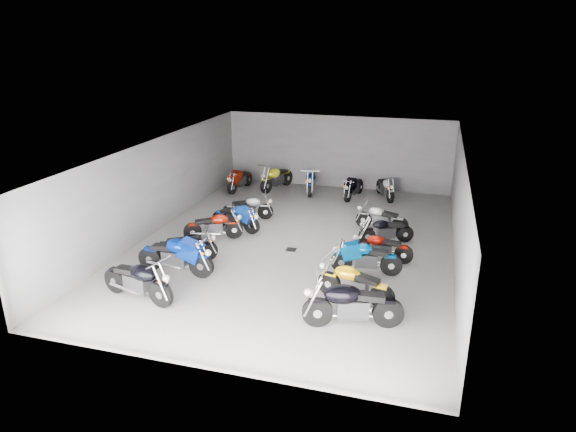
{
  "coord_description": "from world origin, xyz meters",
  "views": [
    {
      "loc": [
        4.11,
        -15.1,
        6.56
      ],
      "look_at": [
        -0.22,
        -0.12,
        1.0
      ],
      "focal_mm": 32.0,
      "sensor_mm": 36.0,
      "label": 1
    }
  ],
  "objects_px": {
    "motorcycle_left_b": "(176,256)",
    "motorcycle_back_c": "(311,181)",
    "motorcycle_right_e": "(386,230)",
    "motorcycle_right_b": "(354,283)",
    "motorcycle_left_d": "(214,226)",
    "motorcycle_left_c": "(187,246)",
    "motorcycle_left_e": "(236,218)",
    "motorcycle_left_a": "(138,280)",
    "motorcycle_back_e": "(385,188)",
    "drain_grate": "(291,250)",
    "motorcycle_back_d": "(354,187)",
    "motorcycle_right_f": "(381,218)",
    "motorcycle_right_a": "(352,305)",
    "motorcycle_back_b": "(276,178)",
    "motorcycle_right_d": "(381,247)",
    "motorcycle_right_c": "(365,258)",
    "motorcycle_left_f": "(248,208)",
    "motorcycle_back_a": "(240,179)"
  },
  "relations": [
    {
      "from": "motorcycle_right_e",
      "to": "motorcycle_back_b",
      "type": "relative_size",
      "value": 0.81
    },
    {
      "from": "motorcycle_left_c",
      "to": "motorcycle_left_e",
      "type": "xyz_separation_m",
      "value": [
        0.52,
        2.76,
        0.01
      ]
    },
    {
      "from": "motorcycle_right_e",
      "to": "motorcycle_left_b",
      "type": "bearing_deg",
      "value": 101.39
    },
    {
      "from": "motorcycle_left_d",
      "to": "motorcycle_right_f",
      "type": "bearing_deg",
      "value": 90.0
    },
    {
      "from": "motorcycle_left_b",
      "to": "motorcycle_right_a",
      "type": "xyz_separation_m",
      "value": [
        5.29,
        -1.42,
        0.01
      ]
    },
    {
      "from": "motorcycle_left_e",
      "to": "motorcycle_left_d",
      "type": "bearing_deg",
      "value": -8.19
    },
    {
      "from": "motorcycle_back_b",
      "to": "motorcycle_back_e",
      "type": "distance_m",
      "value": 4.79
    },
    {
      "from": "motorcycle_left_c",
      "to": "motorcycle_left_f",
      "type": "bearing_deg",
      "value": 154.82
    },
    {
      "from": "motorcycle_left_d",
      "to": "motorcycle_back_c",
      "type": "relative_size",
      "value": 0.89
    },
    {
      "from": "motorcycle_right_c",
      "to": "motorcycle_back_d",
      "type": "distance_m",
      "value": 7.28
    },
    {
      "from": "motorcycle_left_a",
      "to": "motorcycle_back_e",
      "type": "distance_m",
      "value": 11.82
    },
    {
      "from": "motorcycle_left_f",
      "to": "motorcycle_right_b",
      "type": "relative_size",
      "value": 0.88
    },
    {
      "from": "motorcycle_left_e",
      "to": "motorcycle_back_d",
      "type": "relative_size",
      "value": 0.99
    },
    {
      "from": "motorcycle_left_c",
      "to": "motorcycle_left_e",
      "type": "bearing_deg",
      "value": 151.81
    },
    {
      "from": "motorcycle_right_a",
      "to": "motorcycle_right_f",
      "type": "xyz_separation_m",
      "value": [
        -0.05,
        6.58,
        -0.12
      ]
    },
    {
      "from": "motorcycle_right_a",
      "to": "motorcycle_back_b",
      "type": "relative_size",
      "value": 1.09
    },
    {
      "from": "motorcycle_left_d",
      "to": "motorcycle_right_b",
      "type": "bearing_deg",
      "value": 36.0
    },
    {
      "from": "motorcycle_left_d",
      "to": "motorcycle_right_a",
      "type": "xyz_separation_m",
      "value": [
        5.33,
        -4.15,
        0.1
      ]
    },
    {
      "from": "motorcycle_left_a",
      "to": "motorcycle_left_f",
      "type": "relative_size",
      "value": 1.22
    },
    {
      "from": "motorcycle_back_a",
      "to": "motorcycle_back_c",
      "type": "distance_m",
      "value": 3.16
    },
    {
      "from": "motorcycle_left_f",
      "to": "motorcycle_right_c",
      "type": "distance_m",
      "value": 5.9
    },
    {
      "from": "motorcycle_left_b",
      "to": "motorcycle_back_e",
      "type": "bearing_deg",
      "value": 152.2
    },
    {
      "from": "motorcycle_left_c",
      "to": "motorcycle_right_e",
      "type": "relative_size",
      "value": 1.07
    },
    {
      "from": "drain_grate",
      "to": "motorcycle_back_c",
      "type": "height_order",
      "value": "motorcycle_back_c"
    },
    {
      "from": "motorcycle_right_f",
      "to": "motorcycle_back_e",
      "type": "xyz_separation_m",
      "value": [
        -0.25,
        3.79,
        0.01
      ]
    },
    {
      "from": "motorcycle_left_e",
      "to": "motorcycle_right_b",
      "type": "height_order",
      "value": "motorcycle_right_b"
    },
    {
      "from": "motorcycle_right_b",
      "to": "motorcycle_right_f",
      "type": "distance_m",
      "value": 5.35
    },
    {
      "from": "drain_grate",
      "to": "motorcycle_right_f",
      "type": "height_order",
      "value": "motorcycle_right_f"
    },
    {
      "from": "motorcycle_left_b",
      "to": "motorcycle_back_c",
      "type": "xyz_separation_m",
      "value": [
        1.81,
        8.91,
        -0.06
      ]
    },
    {
      "from": "motorcycle_right_e",
      "to": "motorcycle_right_b",
      "type": "bearing_deg",
      "value": 150.47
    },
    {
      "from": "motorcycle_left_f",
      "to": "motorcycle_back_d",
      "type": "bearing_deg",
      "value": 120.0
    },
    {
      "from": "motorcycle_left_f",
      "to": "motorcycle_left_c",
      "type": "bearing_deg",
      "value": -25.82
    },
    {
      "from": "motorcycle_right_d",
      "to": "motorcycle_left_b",
      "type": "bearing_deg",
      "value": 113.77
    },
    {
      "from": "motorcycle_left_c",
      "to": "motorcycle_back_b",
      "type": "relative_size",
      "value": 0.87
    },
    {
      "from": "drain_grate",
      "to": "motorcycle_back_b",
      "type": "distance_m",
      "value": 6.84
    },
    {
      "from": "motorcycle_right_b",
      "to": "motorcycle_left_d",
      "type": "bearing_deg",
      "value": 74.73
    },
    {
      "from": "motorcycle_left_a",
      "to": "motorcycle_left_c",
      "type": "distance_m",
      "value": 2.61
    },
    {
      "from": "motorcycle_left_b",
      "to": "motorcycle_left_d",
      "type": "height_order",
      "value": "motorcycle_left_b"
    },
    {
      "from": "motorcycle_left_a",
      "to": "drain_grate",
      "type": "bearing_deg",
      "value": 158.65
    },
    {
      "from": "motorcycle_left_c",
      "to": "motorcycle_left_b",
      "type": "bearing_deg",
      "value": -8.57
    },
    {
      "from": "motorcycle_back_a",
      "to": "motorcycle_back_c",
      "type": "xyz_separation_m",
      "value": [
        3.12,
        0.51,
        0.03
      ]
    },
    {
      "from": "motorcycle_left_f",
      "to": "motorcycle_back_e",
      "type": "relative_size",
      "value": 1.01
    },
    {
      "from": "motorcycle_left_b",
      "to": "motorcycle_left_d",
      "type": "xyz_separation_m",
      "value": [
        -0.04,
        2.73,
        -0.09
      ]
    },
    {
      "from": "motorcycle_right_a",
      "to": "motorcycle_left_e",
      "type": "bearing_deg",
      "value": 28.89
    },
    {
      "from": "motorcycle_back_d",
      "to": "motorcycle_right_f",
      "type": "bearing_deg",
      "value": 125.07
    },
    {
      "from": "motorcycle_right_a",
      "to": "motorcycle_left_a",
      "type": "bearing_deg",
      "value": 77.51
    },
    {
      "from": "motorcycle_left_b",
      "to": "motorcycle_back_e",
      "type": "relative_size",
      "value": 1.29
    },
    {
      "from": "motorcycle_left_b",
      "to": "motorcycle_left_f",
      "type": "height_order",
      "value": "motorcycle_left_b"
    },
    {
      "from": "motorcycle_left_a",
      "to": "motorcycle_left_d",
      "type": "distance_m",
      "value": 4.39
    },
    {
      "from": "motorcycle_left_a",
      "to": "motorcycle_back_d",
      "type": "xyz_separation_m",
      "value": [
        3.93,
        10.31,
        -0.08
      ]
    }
  ]
}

